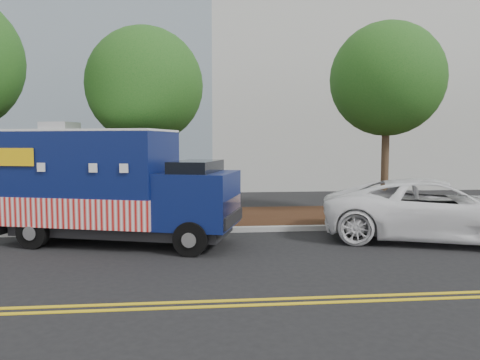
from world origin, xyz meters
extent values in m
plane|color=black|center=(0.00, 0.00, 0.00)|extent=(120.00, 120.00, 0.00)
cube|color=#9E9E99|center=(0.00, 1.40, 0.07)|extent=(120.00, 0.18, 0.15)
cube|color=black|center=(0.00, 3.50, 0.07)|extent=(120.00, 4.00, 0.15)
cube|color=gold|center=(0.00, -4.45, 0.01)|extent=(120.00, 0.10, 0.01)
cube|color=gold|center=(0.00, -4.70, 0.01)|extent=(120.00, 0.10, 0.01)
cylinder|color=#38281C|center=(-0.49, 3.10, 1.73)|extent=(0.26, 0.26, 3.46)
sphere|color=#174E15|center=(-0.49, 3.10, 4.37)|extent=(3.64, 3.64, 3.64)
cylinder|color=#38281C|center=(7.54, 3.47, 1.88)|extent=(0.26, 0.26, 3.77)
sphere|color=#174E15|center=(7.54, 3.47, 4.72)|extent=(3.83, 3.83, 3.83)
cube|color=black|center=(-0.81, 0.20, 0.40)|extent=(5.66, 3.31, 0.27)
cube|color=#0B164D|center=(-1.63, 0.46, 1.72)|extent=(4.49, 3.28, 2.30)
cube|color=#B90E0B|center=(-1.63, 0.46, 0.91)|extent=(4.55, 3.35, 0.72)
cube|color=white|center=(-1.63, 0.46, 2.89)|extent=(4.49, 3.28, 0.06)
cube|color=#B7B7BA|center=(-2.46, 0.71, 3.02)|extent=(0.96, 0.96, 0.21)
cube|color=#0B164D|center=(1.12, -0.39, 1.20)|extent=(2.25, 2.47, 1.34)
cube|color=black|center=(1.07, -0.37, 1.84)|extent=(1.46, 2.07, 0.62)
cube|color=black|center=(1.96, -0.64, 0.75)|extent=(0.63, 1.85, 0.29)
cube|color=black|center=(-3.60, 1.06, 0.43)|extent=(0.80, 2.11, 0.27)
cube|color=#B7B7BA|center=(-3.57, 1.05, 1.77)|extent=(0.54, 1.66, 1.82)
cube|color=#B7B7BA|center=(-1.02, 1.46, 1.77)|extent=(1.66, 0.54, 1.05)
cube|color=yellow|center=(-3.34, -0.21, 2.25)|extent=(1.10, 0.36, 0.43)
cube|color=yellow|center=(-2.67, 1.97, 2.25)|extent=(1.10, 0.36, 0.43)
cylinder|color=black|center=(0.92, -1.35, 0.40)|extent=(0.85, 0.49, 0.80)
cylinder|color=black|center=(1.49, 0.52, 0.40)|extent=(0.85, 0.49, 0.80)
cylinder|color=black|center=(-2.92, -0.17, 0.40)|extent=(0.85, 0.49, 0.80)
cylinder|color=black|center=(-2.35, 1.70, 0.40)|extent=(0.85, 0.49, 0.80)
imported|color=white|center=(7.39, -0.27, 0.81)|extent=(6.43, 4.57, 1.63)
camera|label=1|loc=(0.97, -11.94, 2.62)|focal=35.00mm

